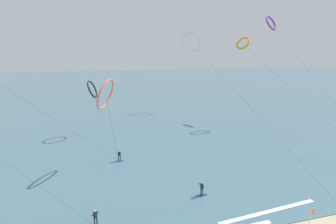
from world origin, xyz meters
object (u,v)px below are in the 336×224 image
object	(u,v)px
kite_coral	(105,94)
beach_flag	(311,218)
surfer_cobalt	(119,157)
kite_violet	(271,23)
kite_ivory	(192,42)
surfer_magenta	(96,219)
surfer_navy	(202,190)
kite_amber	(243,43)
kite_charcoal	(92,89)

from	to	relation	value
kite_coral	beach_flag	size ratio (longest dim) A/B	4.69
surfer_cobalt	kite_violet	size ratio (longest dim) A/B	0.05
kite_ivory	surfer_magenta	bearing A→B (deg)	95.31
kite_ivory	kite_violet	size ratio (longest dim) A/B	1.59
surfer_navy	beach_flag	world-z (taller)	beach_flag
surfer_cobalt	beach_flag	bearing A→B (deg)	-69.89
surfer_cobalt	kite_ivory	bearing A→B (deg)	36.97
kite_amber	kite_charcoal	world-z (taller)	kite_amber
surfer_cobalt	kite_charcoal	bearing A→B (deg)	87.05
kite_charcoal	kite_coral	xyz separation A→B (m)	(2.21, -14.91, 1.45)
surfer_magenta	kite_amber	xyz separation A→B (m)	(33.59, 32.31, 16.99)
kite_ivory	beach_flag	distance (m)	54.20
kite_charcoal	kite_coral	distance (m)	15.14
surfer_navy	kite_charcoal	distance (m)	29.71
kite_violet	beach_flag	xyz separation A→B (m)	(-19.19, -34.39, -20.13)
kite_violet	surfer_magenta	bearing A→B (deg)	-172.44
surfer_navy	surfer_magenta	size ratio (longest dim) A/B	1.00
surfer_cobalt	surfer_magenta	size ratio (longest dim) A/B	1.00
surfer_cobalt	kite_charcoal	size ratio (longest dim) A/B	0.10
kite_ivory	kite_violet	world-z (taller)	kite_violet
kite_charcoal	beach_flag	distance (m)	39.74
surfer_cobalt	surfer_navy	distance (m)	14.35
kite_amber	kite_coral	distance (m)	37.89
surfer_magenta	kite_ivory	size ratio (longest dim) A/B	0.03
surfer_navy	kite_amber	distance (m)	40.98
kite_charcoal	beach_flag	size ratio (longest dim) A/B	6.06
beach_flag	kite_violet	bearing A→B (deg)	60.84
surfer_magenta	kite_amber	world-z (taller)	kite_amber
kite_amber	kite_ivory	size ratio (longest dim) A/B	0.75
surfer_magenta	kite_coral	xyz separation A→B (m)	(1.71, 13.22, 9.58)
surfer_cobalt	kite_violet	bearing A→B (deg)	5.31
kite_amber	kite_ivory	xyz separation A→B (m)	(-8.08, 12.77, 0.57)
surfer_cobalt	kite_amber	distance (m)	39.40
surfer_navy	kite_charcoal	world-z (taller)	kite_charcoal
kite_charcoal	kite_coral	bearing A→B (deg)	-156.31
surfer_cobalt	beach_flag	size ratio (longest dim) A/B	0.63
surfer_navy	kite_violet	distance (m)	42.56
surfer_magenta	kite_ivory	bearing A→B (deg)	19.86
surfer_cobalt	surfer_navy	world-z (taller)	same
surfer_navy	surfer_magenta	distance (m)	11.78
kite_charcoal	beach_flag	world-z (taller)	kite_charcoal
surfer_navy	kite_ivory	bearing A→B (deg)	148.27
kite_violet	beach_flag	distance (m)	44.23
kite_coral	kite_ivory	bearing A→B (deg)	168.31
surfer_magenta	kite_coral	world-z (taller)	kite_coral
kite_charcoal	kite_violet	bearing A→B (deg)	-74.38
surfer_cobalt	beach_flag	distance (m)	25.14
surfer_cobalt	beach_flag	world-z (taller)	beach_flag
kite_charcoal	surfer_cobalt	bearing A→B (deg)	-150.22
surfer_navy	kite_charcoal	bearing A→B (deg)	-168.75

